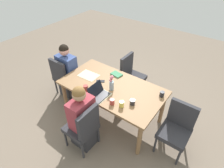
% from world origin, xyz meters
% --- Properties ---
extents(ground_plane, '(10.00, 10.00, 0.00)m').
position_xyz_m(ground_plane, '(0.00, 0.00, 0.00)').
color(ground_plane, '#756656').
extents(dining_table, '(1.81, 0.99, 0.74)m').
position_xyz_m(dining_table, '(0.00, 0.00, 0.66)').
color(dining_table, olive).
rests_on(dining_table, ground_plane).
extents(chair_head_right_left_near, '(0.44, 0.44, 0.90)m').
position_xyz_m(chair_head_right_left_near, '(1.22, 0.07, 0.50)').
color(chair_head_right_left_near, '#2D2D33').
rests_on(chair_head_right_left_near, ground_plane).
extents(person_head_right_left_near, '(0.40, 0.36, 1.19)m').
position_xyz_m(person_head_right_left_near, '(1.16, -0.01, 0.53)').
color(person_head_right_left_near, '#2D2D33').
rests_on(person_head_right_left_near, ground_plane).
extents(chair_far_left_mid, '(0.44, 0.44, 0.90)m').
position_xyz_m(chair_far_left_mid, '(-0.06, 0.81, 0.50)').
color(chair_far_left_mid, '#2D2D33').
rests_on(chair_far_left_mid, ground_plane).
extents(person_far_left_mid, '(0.36, 0.40, 1.19)m').
position_xyz_m(person_far_left_mid, '(0.02, 0.75, 0.53)').
color(person_far_left_mid, '#2D2D33').
rests_on(person_far_left_mid, ground_plane).
extents(chair_head_left_left_far, '(0.44, 0.44, 0.90)m').
position_xyz_m(chair_head_left_left_far, '(-1.21, -0.04, 0.50)').
color(chair_head_left_left_far, '#2D2D33').
rests_on(chair_head_left_left_far, ground_plane).
extents(chair_near_right_near, '(0.44, 0.44, 0.90)m').
position_xyz_m(chair_near_right_near, '(0.11, -0.83, 0.50)').
color(chair_near_right_near, '#2D2D33').
rests_on(chair_near_right_near, ground_plane).
extents(flower_vase, '(0.08, 0.09, 0.28)m').
position_xyz_m(flower_vase, '(-0.05, 0.07, 0.88)').
color(flower_vase, '#8EA8B7').
rests_on(flower_vase, dining_table).
extents(placemat_head_right_left_near, '(0.37, 0.28, 0.00)m').
position_xyz_m(placemat_head_right_left_near, '(0.55, -0.00, 0.74)').
color(placemat_head_right_left_near, beige).
rests_on(placemat_head_right_left_near, dining_table).
extents(placemat_far_left_mid, '(0.27, 0.37, 0.00)m').
position_xyz_m(placemat_far_left_mid, '(0.01, 0.33, 0.74)').
color(placemat_far_left_mid, beige).
rests_on(placemat_far_left_mid, dining_table).
extents(laptop_far_left_mid, '(0.22, 0.32, 0.20)m').
position_xyz_m(laptop_far_left_mid, '(0.03, 0.34, 0.78)').
color(laptop_far_left_mid, '#38383D').
rests_on(laptop_far_left_mid, dining_table).
extents(coffee_mug_near_left, '(0.08, 0.08, 0.08)m').
position_xyz_m(coffee_mug_near_left, '(-0.52, 0.17, 0.78)').
color(coffee_mug_near_left, '#232328').
rests_on(coffee_mug_near_left, dining_table).
extents(coffee_mug_near_right, '(0.08, 0.08, 0.09)m').
position_xyz_m(coffee_mug_near_right, '(-0.26, 0.35, 0.79)').
color(coffee_mug_near_right, '#AD3D38').
rests_on(coffee_mug_near_right, dining_table).
extents(coffee_mug_centre_left, '(0.08, 0.08, 0.09)m').
position_xyz_m(coffee_mug_centre_left, '(-0.81, -0.27, 0.79)').
color(coffee_mug_centre_left, '#232328').
rests_on(coffee_mug_centre_left, dining_table).
extents(coffee_mug_centre_right, '(0.07, 0.07, 0.10)m').
position_xyz_m(coffee_mug_centre_right, '(-0.41, 0.31, 0.79)').
color(coffee_mug_centre_right, '#DBC64C').
rests_on(coffee_mug_centre_right, dining_table).
extents(coffee_mug_far_left, '(0.08, 0.08, 0.11)m').
position_xyz_m(coffee_mug_far_left, '(0.29, 0.35, 0.79)').
color(coffee_mug_far_left, '#AD3D38').
rests_on(coffee_mug_far_left, dining_table).
extents(book_red_cover, '(0.22, 0.17, 0.03)m').
position_xyz_m(book_red_cover, '(0.13, -0.33, 0.75)').
color(book_red_cover, '#3D7F56').
rests_on(book_red_cover, dining_table).
extents(phone_black, '(0.16, 0.14, 0.01)m').
position_xyz_m(phone_black, '(0.25, 0.01, 0.75)').
color(phone_black, black).
rests_on(phone_black, dining_table).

